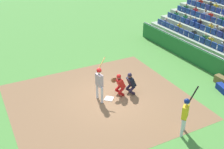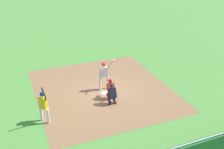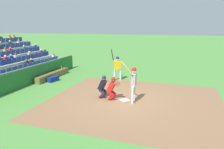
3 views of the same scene
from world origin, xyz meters
name	(u,v)px [view 3 (image 3 of 3)]	position (x,y,z in m)	size (l,w,h in m)	color
ground_plane	(124,100)	(0.00, 0.00, 0.00)	(160.00, 160.00, 0.00)	#4B893B
infield_dirt_patch	(134,101)	(0.00, 0.50, 0.00)	(8.18, 8.98, 0.01)	brown
home_plate_marker	(125,100)	(0.00, 0.00, 0.02)	(0.44, 0.44, 0.02)	white
batter_at_plate	(133,80)	(0.11, 0.49, 1.18)	(0.78, 0.71, 2.21)	silver
catcher_crouching	(112,87)	(0.08, -0.66, 0.72)	(0.47, 0.72, 1.29)	#B51413
home_plate_umpire	(103,85)	(-0.08, -1.25, 0.70)	(0.46, 0.46, 1.29)	#20192E
dugout_wall	(17,80)	(0.00, -6.99, 0.59)	(14.24, 0.24, 1.23)	#1F632C
dugout_bench	(53,75)	(-3.18, -6.44, 0.22)	(3.93, 0.40, 0.44)	brown
water_bottle_on_bench	(62,68)	(-4.44, -6.45, 0.56)	(0.07, 0.07, 0.24)	green
equipment_duffel_bag	(53,79)	(-2.25, -5.85, 0.17)	(0.83, 0.36, 0.35)	navy
on_deck_batter	(117,66)	(-3.97, -1.57, 1.10)	(0.46, 0.80, 2.26)	silver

